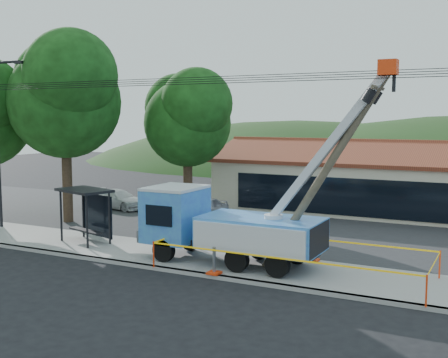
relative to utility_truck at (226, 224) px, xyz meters
name	(u,v)px	position (x,y,z in m)	size (l,w,h in m)	color
ground	(169,291)	(-0.22, -3.92, -1.73)	(120.00, 120.00, 0.00)	black
curb	(199,274)	(-0.22, -1.82, -1.66)	(60.00, 0.25, 0.15)	#98958E
sidewalk	(222,263)	(-0.22, 0.08, -1.66)	(60.00, 4.00, 0.15)	#98958E
parking_lot	(290,229)	(-0.22, 8.08, -1.68)	(60.00, 12.00, 0.10)	#28282B
strip_mall	(395,184)	(3.78, 16.06, 0.15)	(22.50, 8.53, 4.67)	beige
streetlight	(0,131)	(-14.00, 1.08, 3.57)	(2.13, 0.22, 9.00)	black
tree_west_near	(64,91)	(-12.22, 4.08, 5.79)	(7.56, 6.72, 10.80)	#332316
tree_lot	(187,115)	(-7.22, 9.08, 4.48)	(6.30, 5.60, 8.94)	#332316
hill_west	(298,162)	(-15.22, 51.08, -1.73)	(78.40, 56.00, 28.00)	#203915
utility_truck	(226,224)	(0.00, 0.00, 0.00)	(10.22, 4.02, 7.87)	black
leaning_pole	(330,163)	(4.27, 0.13, 2.64)	(4.89, 1.74, 7.77)	#4E4432
bus_shelter	(88,203)	(-7.54, 0.39, 0.29)	(2.99, 2.30, 2.55)	black
caution_tape	(292,253)	(2.96, -0.26, -0.81)	(10.30, 3.61, 1.04)	#FF3A0D
car_silver	(201,223)	(-5.54, 7.68, -1.73)	(1.61, 4.01, 1.37)	#A8A9B0
car_white	(118,210)	(-12.58, 9.11, -1.73)	(1.72, 4.23, 1.23)	silver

